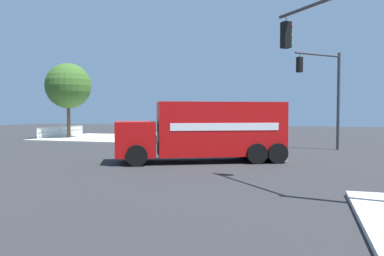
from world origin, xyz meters
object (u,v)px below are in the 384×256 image
shade_tree_near (68,86)px  pickup_white (185,134)px  traffic_light_secondary (347,55)px  pedestrian_near_corner (119,128)px  delivery_truck (207,131)px  traffic_light_primary (326,86)px

shade_tree_near → pickup_white: bearing=83.2°
traffic_light_secondary → pedestrian_near_corner: 27.00m
delivery_truck → pickup_white: size_ratio=1.61×
traffic_light_secondary → delivery_truck: bearing=-136.7°
traffic_light_secondary → pickup_white: size_ratio=1.15×
delivery_truck → shade_tree_near: 20.59m
pickup_white → shade_tree_near: 12.72m
traffic_light_secondary → pickup_white: 20.07m
traffic_light_primary → shade_tree_near: (-4.15, -22.52, 0.76)m
delivery_truck → shade_tree_near: size_ratio=1.24×
traffic_light_primary → pickup_white: traffic_light_primary is taller
delivery_truck → pedestrian_near_corner: 18.15m
pickup_white → shade_tree_near: (-1.42, -11.91, 4.22)m
traffic_light_secondary → pedestrian_near_corner: bearing=-137.7°
pickup_white → delivery_truck: bearing=23.8°
pedestrian_near_corner → pickup_white: bearing=67.6°
traffic_light_secondary → traffic_light_primary: bearing=179.7°
pickup_white → shade_tree_near: bearing=-96.8°
pickup_white → shade_tree_near: size_ratio=0.77×
delivery_truck → pickup_white: (-10.41, -4.59, -0.84)m
pedestrian_near_corner → traffic_light_primary: bearing=72.2°
shade_tree_near → traffic_light_primary: bearing=79.6°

